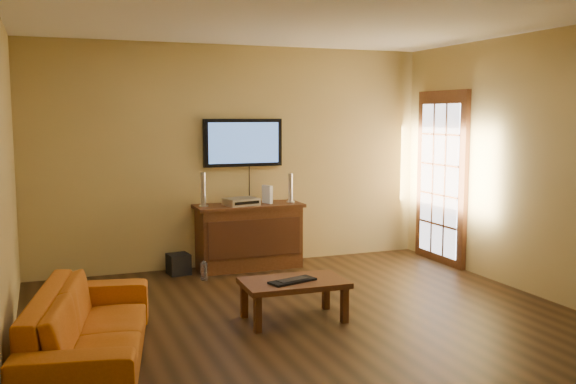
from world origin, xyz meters
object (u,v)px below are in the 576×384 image
speaker_right (291,189)px  subwoofer (179,264)px  bottle (204,271)px  keyboard (292,281)px  television (243,143)px  coffee_table (294,286)px  av_receiver (241,202)px  game_console (267,194)px  speaker_left (203,191)px  media_console (249,236)px  sofa (90,315)px

speaker_right → subwoofer: bearing=179.7°
bottle → keyboard: 1.80m
television → coffee_table: (-0.23, -2.27, -1.20)m
av_receiver → subwoofer: size_ratio=1.59×
television → subwoofer: television is taller
speaker_right → coffee_table: bearing=-110.5°
game_console → subwoofer: size_ratio=0.91×
speaker_left → game_console: (0.80, -0.01, -0.07)m
television → speaker_right: 0.81m
media_console → game_console: bearing=2.1°
media_console → speaker_left: (-0.55, 0.01, 0.57)m
media_console → subwoofer: 0.91m
media_console → coffee_table: (-0.23, -2.06, -0.08)m
game_console → keyboard: 2.24m
coffee_table → bottle: 1.75m
coffee_table → subwoofer: bearing=107.2°
coffee_table → subwoofer: size_ratio=3.95×
keyboard → game_console: bearing=76.7°
coffee_table → speaker_left: (-0.33, 2.07, 0.65)m
av_receiver → keyboard: bearing=-107.0°
sofa → media_console: bearing=-28.1°
media_console → keyboard: media_console is taller
sofa → av_receiver: 3.14m
speaker_right → av_receiver: speaker_right is taller
television → speaker_right: (0.54, -0.21, -0.57)m
television → game_console: bearing=-39.8°
speaker_right → av_receiver: size_ratio=0.93×
bottle → keyboard: bearing=-77.3°
subwoofer → keyboard: (0.61, -2.11, 0.26)m
game_console → subwoofer: bearing=161.7°
sofa → bottle: bearing=-21.9°
speaker_right → subwoofer: (-1.41, 0.01, -0.83)m
media_console → television: bearing=90.0°
speaker_left → keyboard: size_ratio=0.86×
speaker_left → subwoofer: size_ratio=1.66×
media_console → sofa: 3.21m
media_console → subwoofer: size_ratio=5.41×
sofa → av_receiver: av_receiver is taller
coffee_table → bottle: bearing=104.2°
coffee_table → av_receiver: bearing=86.6°
speaker_left → television: bearing=19.3°
subwoofer → av_receiver: bearing=-10.4°
coffee_table → speaker_right: 2.28m
keyboard → speaker_left: bearing=97.9°
media_console → coffee_table: size_ratio=1.37×
sofa → bottle: sofa is taller
media_console → coffee_table: 2.07m
speaker_left → speaker_right: speaker_left is taller
television → coffee_table: bearing=-95.7°
media_console → speaker_left: size_ratio=3.25×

